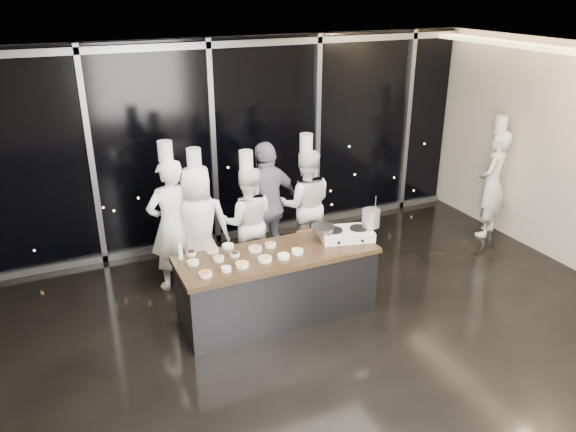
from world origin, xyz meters
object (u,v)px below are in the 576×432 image
(frying_pan, at_px, (322,228))
(chef_side, at_px, (492,183))
(chef_left, at_px, (198,225))
(chef_center, at_px, (248,221))
(chef_far_left, at_px, (172,224))
(guest, at_px, (268,206))
(stove, at_px, (346,234))
(stock_pot, at_px, (371,218))
(chef_right, at_px, (305,204))
(demo_counter, at_px, (278,285))

(frying_pan, bearing_deg, chef_side, 25.98)
(chef_left, relative_size, chef_center, 1.06)
(frying_pan, height_order, chef_center, chef_center)
(chef_far_left, bearing_deg, guest, 168.65)
(stove, bearing_deg, stock_pot, 2.23)
(stove, relative_size, chef_left, 0.38)
(frying_pan, distance_m, guest, 1.30)
(stock_pot, xyz_separation_m, chef_far_left, (-2.27, 1.36, -0.21))
(frying_pan, bearing_deg, chef_far_left, 157.12)
(stock_pot, bearing_deg, chef_side, 17.81)
(guest, distance_m, chef_side, 3.80)
(chef_right, bearing_deg, chef_far_left, 21.28)
(frying_pan, bearing_deg, chef_left, 151.65)
(chef_left, xyz_separation_m, chef_center, (0.70, -0.03, -0.05))
(stove, bearing_deg, frying_pan, 177.80)
(chef_left, bearing_deg, frying_pan, 154.65)
(frying_pan, xyz_separation_m, chef_side, (3.54, 0.79, -0.16))
(chef_far_left, distance_m, chef_side, 5.20)
(chef_far_left, bearing_deg, chef_left, 157.47)
(frying_pan, distance_m, chef_center, 1.29)
(chef_center, distance_m, chef_right, 1.00)
(stock_pot, distance_m, chef_side, 3.07)
(stock_pot, xyz_separation_m, guest, (-0.85, 1.42, -0.20))
(stove, height_order, frying_pan, frying_pan)
(stock_pot, distance_m, chef_center, 1.79)
(guest, height_order, chef_side, chef_side)
(chef_far_left, relative_size, guest, 1.10)
(demo_counter, xyz_separation_m, chef_right, (1.06, 1.39, 0.41))
(chef_far_left, bearing_deg, chef_center, 161.61)
(stock_pot, bearing_deg, stove, 168.85)
(frying_pan, xyz_separation_m, chef_left, (-1.30, 1.16, -0.19))
(chef_left, height_order, chef_right, chef_left)
(chef_left, bearing_deg, guest, -157.38)
(chef_far_left, height_order, guest, chef_far_left)
(stove, relative_size, guest, 0.39)
(demo_counter, relative_size, chef_center, 1.33)
(chef_center, bearing_deg, stove, 144.02)
(frying_pan, distance_m, chef_far_left, 2.05)
(guest, bearing_deg, demo_counter, 53.87)
(demo_counter, bearing_deg, chef_left, 116.83)
(chef_far_left, xyz_separation_m, chef_side, (5.19, -0.42, -0.03))
(chef_far_left, xyz_separation_m, chef_right, (2.04, 0.08, -0.08))
(stove, relative_size, chef_far_left, 0.35)
(stock_pot, bearing_deg, frying_pan, 166.68)
(stock_pot, distance_m, guest, 1.67)
(chef_right, bearing_deg, guest, 20.81)
(guest, relative_size, chef_side, 0.94)
(frying_pan, relative_size, chef_side, 0.27)
(chef_center, height_order, chef_side, chef_side)
(stock_pot, height_order, guest, guest)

